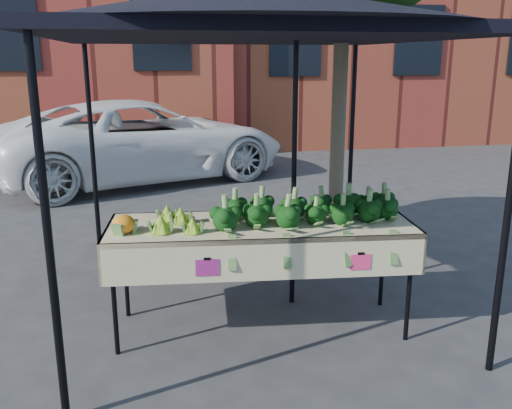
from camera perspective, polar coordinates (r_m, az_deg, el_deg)
name	(u,v)px	position (r m, az deg, el deg)	size (l,w,h in m)	color
ground	(267,326)	(4.70, 1.14, -12.48)	(90.00, 90.00, 0.00)	#2D2D2F
table	(261,276)	(4.50, 0.50, -7.43)	(2.47, 1.03, 0.90)	#C8B991
canopy	(252,154)	(4.73, -0.39, 5.28)	(3.16, 3.16, 2.74)	black
broccoli_heap	(308,206)	(4.44, 5.39, -0.12)	(1.58, 0.55, 0.23)	black
romanesco_cluster	(175,216)	(4.28, -8.33, -1.14)	(0.41, 0.55, 0.18)	#99AB2E
cauliflower_pair	(124,223)	(4.20, -13.51, -1.84)	(0.18, 0.18, 0.16)	orange
vehicle	(137,31)	(10.11, -12.19, 17.09)	(2.40, 1.44, 5.20)	white
street_tree	(341,59)	(5.69, 8.74, 14.58)	(2.18, 2.18, 4.29)	#1E4C14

